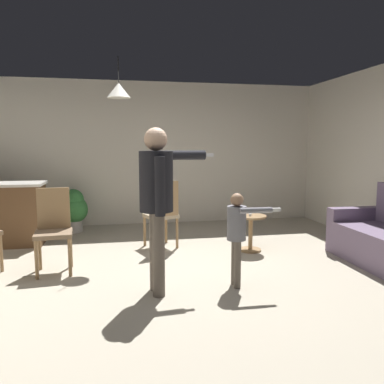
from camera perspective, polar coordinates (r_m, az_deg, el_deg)
The scene contains 11 objects.
ground at distance 4.52m, azimuth -1.37°, elevation -12.57°, with size 7.68×7.68×0.00m, color #B2A893.
wall_back at distance 7.43m, azimuth -5.58°, elevation 5.72°, with size 6.40×0.10×2.70m, color silver.
kitchen_counter at distance 6.47m, azimuth -26.52°, elevation -2.95°, with size 1.26×0.66×0.95m.
side_table_by_couch at distance 5.55m, azimuth 8.73°, elevation -5.41°, with size 0.44×0.44×0.52m.
person_adult at distance 3.84m, azimuth -5.13°, elevation -0.01°, with size 0.82×0.53×1.69m.
person_child at distance 4.10m, azimuth 6.79°, elevation -5.50°, with size 0.54×0.30×1.01m.
dining_chair_near_wall at distance 5.61m, azimuth -4.39°, elevation -2.95°, with size 0.54×0.54×1.00m.
dining_chair_centre_back at distance 4.87m, azimuth -19.93°, elevation -4.88°, with size 0.46×0.46×1.00m.
potted_plant_corner at distance 6.97m, azimuth -17.26°, elevation -2.36°, with size 0.49×0.49×0.75m.
spare_remote_on_table at distance 5.50m, azimuth 8.69°, elevation -3.29°, with size 0.04×0.13×0.04m, color white.
ceiling_light_pendant at distance 5.45m, azimuth -10.86°, elevation 14.67°, with size 0.32×0.32×0.55m.
Camera 1 is at (-0.71, -4.19, 1.51)m, focal length 35.77 mm.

